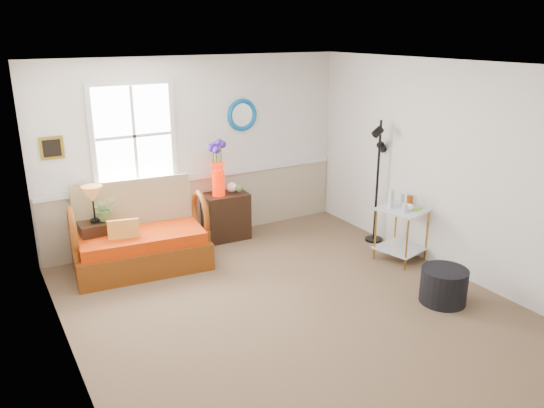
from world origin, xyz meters
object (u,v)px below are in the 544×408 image
lamp_stand (96,246)px  side_table (401,234)px  floor_lamp (377,182)px  ottoman (444,286)px  cabinet (226,216)px  loveseat (140,228)px

lamp_stand → side_table: 3.94m
side_table → floor_lamp: bearing=77.7°
ottoman → side_table: bearing=70.5°
lamp_stand → cabinet: 1.89m
loveseat → floor_lamp: (3.19, -0.80, 0.34)m
cabinet → loveseat: bearing=-161.4°
side_table → floor_lamp: floor_lamp is taller
lamp_stand → cabinet: bearing=4.6°
floor_lamp → ottoman: 2.00m
loveseat → side_table: 3.39m
lamp_stand → cabinet: (1.89, 0.15, 0.02)m
loveseat → cabinet: size_ratio=2.42×
lamp_stand → floor_lamp: bearing=-15.3°
loveseat → lamp_stand: size_ratio=2.55×
loveseat → floor_lamp: 3.30m
floor_lamp → ottoman: (-0.54, -1.80, -0.68)m
loveseat → side_table: size_ratio=2.30×
side_table → floor_lamp: size_ratio=0.41×
lamp_stand → floor_lamp: size_ratio=0.37×
ottoman → floor_lamp: bearing=73.2°
cabinet → floor_lamp: floor_lamp is taller
lamp_stand → cabinet: cabinet is taller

